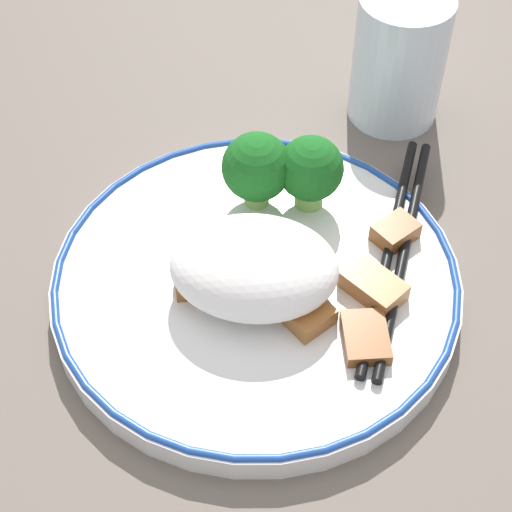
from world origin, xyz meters
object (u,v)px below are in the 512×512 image
Objects in this scene: broccoli_back_left at (311,170)px; drinking_glass at (399,58)px; chopsticks at (397,249)px; broccoli_back_center at (257,168)px; plate at (256,283)px.

drinking_glass is (-0.06, -0.12, 0.00)m from broccoli_back_left.
drinking_glass is (-0.00, -0.16, 0.03)m from chopsticks.
broccoli_back_center is (0.04, 0.00, 0.00)m from broccoli_back_left.
broccoli_back_left is 0.27× the size of chopsticks.
chopsticks is at bearing 89.92° from drinking_glass.
drinking_glass is (-0.09, -0.12, 0.00)m from broccoli_back_center.
broccoli_back_center is 0.55× the size of drinking_glass.
broccoli_back_center is at bearing 3.33° from broccoli_back_left.
plate is at bearing 64.90° from drinking_glass.
chopsticks is 0.16m from drinking_glass.
chopsticks is (-0.06, 0.04, -0.03)m from broccoli_back_left.
plate is 0.09m from chopsticks.
broccoli_back_left is 0.97× the size of broccoli_back_center.
plate is at bearing 66.37° from broccoli_back_left.
plate is 4.82× the size of broccoli_back_left.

